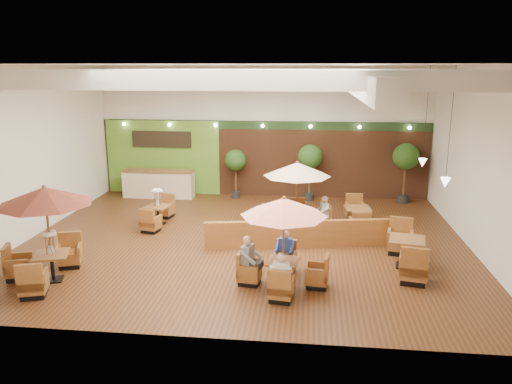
# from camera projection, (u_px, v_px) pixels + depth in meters

# --- Properties ---
(room) EXTENTS (14.04, 14.00, 5.52)m
(room) POSITION_uv_depth(u_px,v_px,m) (257.00, 124.00, 16.35)
(room) COLOR #381E0F
(room) RESTS_ON ground
(service_counter) EXTENTS (3.00, 0.75, 1.18)m
(service_counter) POSITION_uv_depth(u_px,v_px,m) (159.00, 184.00, 21.34)
(service_counter) COLOR beige
(service_counter) RESTS_ON ground
(booth_divider) EXTENTS (6.16, 1.26, 0.86)m
(booth_divider) POSITION_uv_depth(u_px,v_px,m) (305.00, 234.00, 15.41)
(booth_divider) COLOR brown
(booth_divider) RESTS_ON ground
(table_0) EXTENTS (2.52, 2.66, 2.58)m
(table_0) POSITION_uv_depth(u_px,v_px,m) (44.00, 213.00, 12.65)
(table_0) COLOR brown
(table_0) RESTS_ON ground
(table_1) EXTENTS (2.35, 2.35, 2.37)m
(table_1) POSITION_uv_depth(u_px,v_px,m) (284.00, 225.00, 12.40)
(table_1) COLOR brown
(table_1) RESTS_ON ground
(table_2) EXTENTS (2.39, 2.39, 2.44)m
(table_2) POSITION_uv_depth(u_px,v_px,m) (297.00, 183.00, 16.59)
(table_2) COLOR brown
(table_2) RESTS_ON ground
(table_3) EXTENTS (0.92, 2.39, 1.46)m
(table_3) POSITION_uv_depth(u_px,v_px,m) (158.00, 211.00, 17.64)
(table_3) COLOR brown
(table_3) RESTS_ON ground
(table_4) EXTENTS (1.11, 2.92, 1.05)m
(table_4) POSITION_uv_depth(u_px,v_px,m) (406.00, 253.00, 13.88)
(table_4) COLOR brown
(table_4) RESTS_ON ground
(table_5) EXTENTS (0.92, 2.57, 0.95)m
(table_5) POSITION_uv_depth(u_px,v_px,m) (357.00, 218.00, 17.22)
(table_5) COLOR brown
(table_5) RESTS_ON ground
(topiary_0) EXTENTS (0.90, 0.90, 2.09)m
(topiary_0) POSITION_uv_depth(u_px,v_px,m) (236.00, 162.00, 20.94)
(topiary_0) COLOR black
(topiary_0) RESTS_ON ground
(topiary_1) EXTENTS (1.01, 1.01, 2.35)m
(topiary_1) POSITION_uv_depth(u_px,v_px,m) (310.00, 159.00, 20.56)
(topiary_1) COLOR black
(topiary_1) RESTS_ON ground
(topiary_2) EXTENTS (1.06, 1.06, 2.47)m
(topiary_2) POSITION_uv_depth(u_px,v_px,m) (406.00, 159.00, 20.13)
(topiary_2) COLOR black
(topiary_2) RESTS_ON ground
(diner_0) EXTENTS (0.39, 0.32, 0.77)m
(diner_0) POSITION_uv_depth(u_px,v_px,m) (281.00, 271.00, 11.78)
(diner_0) COLOR silver
(diner_0) RESTS_ON ground
(diner_1) EXTENTS (0.37, 0.32, 0.71)m
(diner_1) POSITION_uv_depth(u_px,v_px,m) (285.00, 247.00, 13.45)
(diner_1) COLOR #2747AD
(diner_1) RESTS_ON ground
(diner_2) EXTENTS (0.40, 0.45, 0.83)m
(diner_2) POSITION_uv_depth(u_px,v_px,m) (249.00, 256.00, 12.70)
(diner_2) COLOR slate
(diner_2) RESTS_ON ground
(diner_3) EXTENTS (0.40, 0.35, 0.75)m
(diner_3) POSITION_uv_depth(u_px,v_px,m) (295.00, 218.00, 15.96)
(diner_3) COLOR #2747AD
(diner_3) RESTS_ON ground
(diner_4) EXTENTS (0.37, 0.42, 0.80)m
(diner_4) POSITION_uv_depth(u_px,v_px,m) (323.00, 211.00, 16.72)
(diner_4) COLOR silver
(diner_4) RESTS_ON ground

